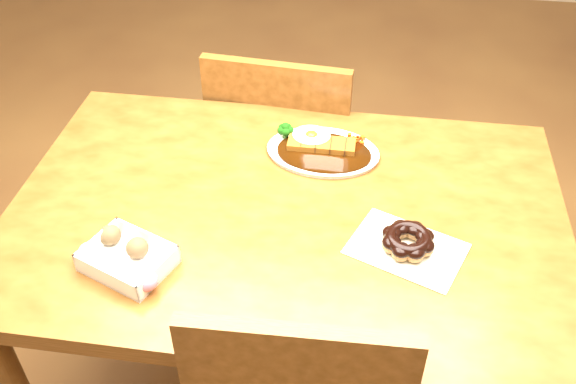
# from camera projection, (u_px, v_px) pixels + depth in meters

# --- Properties ---
(table) EXTENTS (1.20, 0.80, 0.75)m
(table) POSITION_uv_depth(u_px,v_px,m) (286.00, 241.00, 1.45)
(table) COLOR #4C2C0F
(table) RESTS_ON ground
(chair_far) EXTENTS (0.45, 0.45, 0.87)m
(chair_far) POSITION_uv_depth(u_px,v_px,m) (287.00, 158.00, 1.98)
(chair_far) COLOR #4C2C0F
(chair_far) RESTS_ON ground
(katsu_curry_plate) EXTENTS (0.28, 0.21, 0.05)m
(katsu_curry_plate) POSITION_uv_depth(u_px,v_px,m) (321.00, 148.00, 1.53)
(katsu_curry_plate) COLOR white
(katsu_curry_plate) RESTS_ON table
(donut_box) EXTENTS (0.20, 0.18, 0.05)m
(donut_box) POSITION_uv_depth(u_px,v_px,m) (125.00, 258.00, 1.24)
(donut_box) COLOR white
(donut_box) RESTS_ON table
(pon_de_ring) EXTENTS (0.26, 0.23, 0.04)m
(pon_de_ring) POSITION_uv_depth(u_px,v_px,m) (408.00, 241.00, 1.28)
(pon_de_ring) COLOR silver
(pon_de_ring) RESTS_ON table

